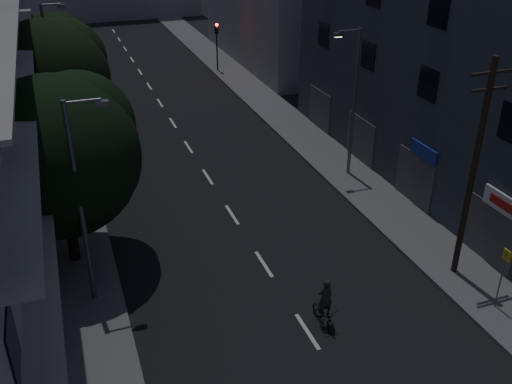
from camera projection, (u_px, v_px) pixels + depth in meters
ground at (187, 144)px, 36.07m from camera, size 160.00×160.00×0.00m
sidewalk_left at (63, 160)px, 33.79m from camera, size 3.00×90.00×0.15m
sidewalk_right at (295, 128)px, 38.29m from camera, size 3.00×90.00×0.15m
lane_markings at (166, 112)px, 41.28m from camera, size 0.15×60.50×0.01m
building_right at (472, 91)px, 27.95m from camera, size 6.19×28.00×11.00m
tree_near at (58, 150)px, 22.28m from camera, size 6.52×6.52×8.04m
tree_mid at (50, 76)px, 31.08m from camera, size 6.65×6.65×8.18m
tree_far at (50, 53)px, 38.15m from camera, size 5.72×5.72×7.07m
traffic_signal_far_right at (217, 37)px, 49.16m from camera, size 0.28×0.37×4.10m
traffic_signal_far_left at (59, 45)px, 46.35m from camera, size 0.28×0.37×4.10m
street_lamp_left_near at (82, 196)px, 20.14m from camera, size 1.51×0.25×8.00m
street_lamp_right at (352, 97)px, 29.98m from camera, size 1.51×0.25×8.00m
street_lamp_left_far at (52, 61)px, 36.40m from camera, size 1.51×0.25×8.00m
utility_pole at (474, 168)px, 21.56m from camera, size 1.80×0.24×9.00m
bus_stop_sign at (504, 268)px, 20.91m from camera, size 0.06×0.35×2.52m
cyclist at (324, 309)px, 20.71m from camera, size 0.66×1.62×2.01m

